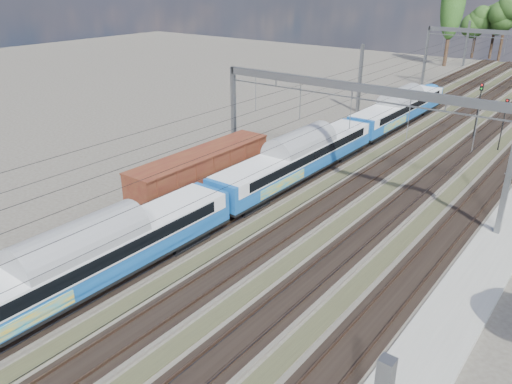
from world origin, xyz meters
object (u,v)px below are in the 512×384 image
Objects in this scene: emu_train at (297,154)px; freight_boxcar at (202,170)px; signal_far at (504,118)px; signal_near at (479,104)px.

emu_train reaches higher than freight_boxcar.
emu_train is 12.12× the size of signal_far.
signal_far is at bearing 59.63° from emu_train.
freight_boxcar is 2.57× the size of signal_far.
emu_train is at bearing 56.24° from freight_boxcar.
signal_far reaches higher than emu_train.
signal_near is 3.98m from signal_far.
emu_train is 23.59m from signal_near.
signal_near is (8.37, 22.03, 1.20)m from emu_train.
freight_boxcar is at bearing -123.76° from emu_train.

